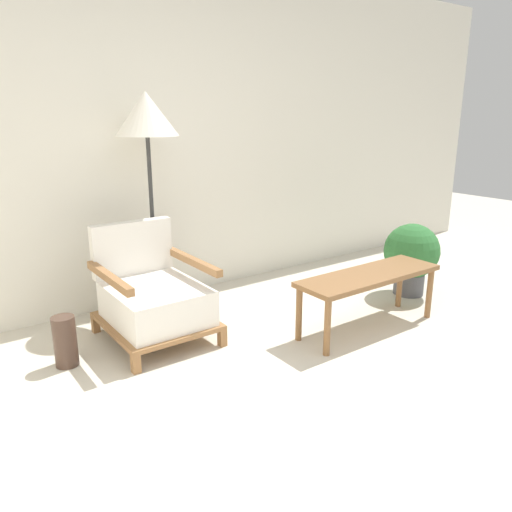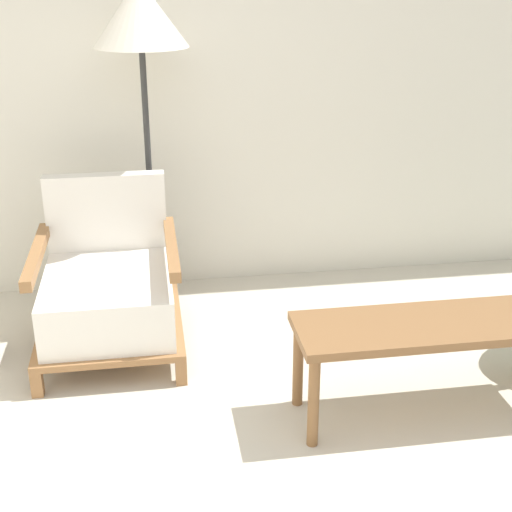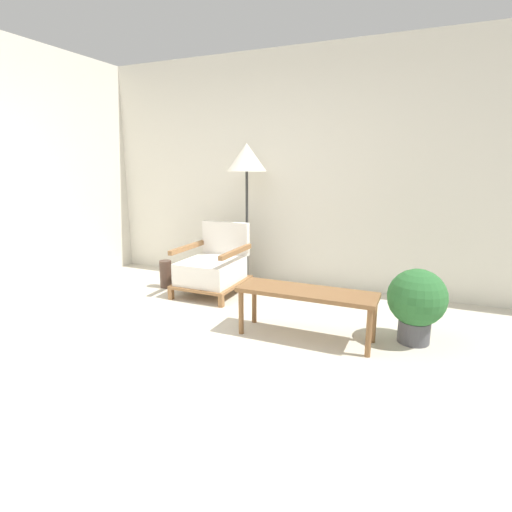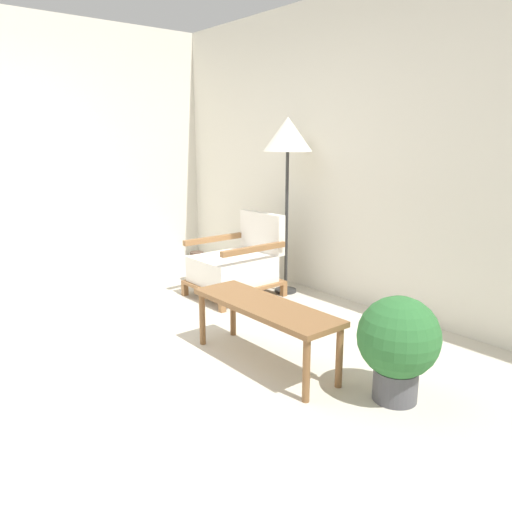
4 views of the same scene
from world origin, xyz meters
name	(u,v)px [view 2 (image 2 of 4)]	position (x,y,z in m)	size (l,w,h in m)	color
wall_back	(204,40)	(0.00, 2.52, 1.35)	(8.00, 0.06, 2.70)	silver
armchair	(109,289)	(-0.55, 1.78, 0.30)	(0.67, 0.77, 0.77)	olive
floor_lamp	(140,22)	(-0.32, 2.22, 1.47)	(0.45, 0.45, 1.66)	#2D2D2D
coffee_table	(438,333)	(0.77, 1.02, 0.37)	(1.15, 0.36, 0.42)	brown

